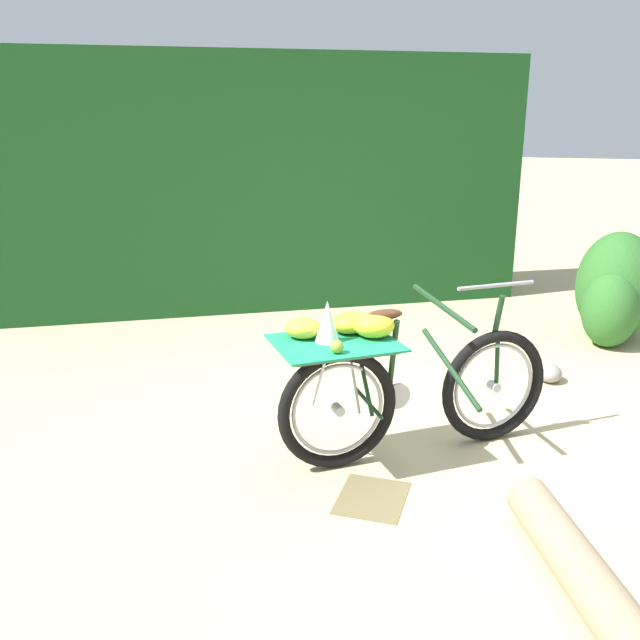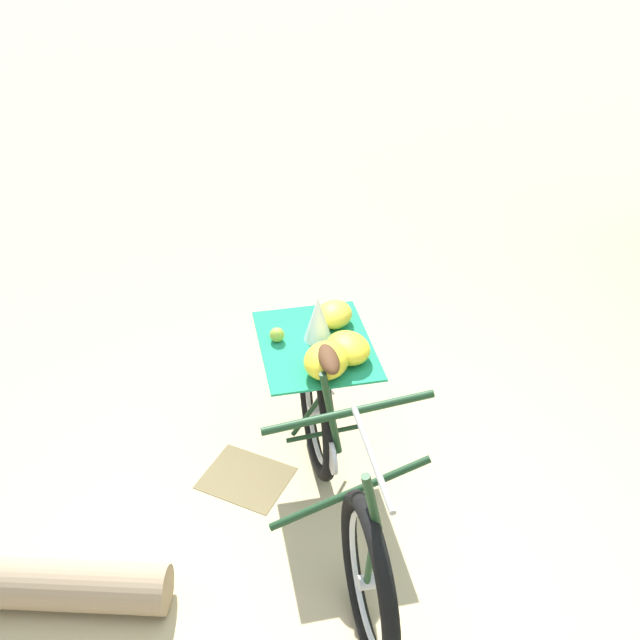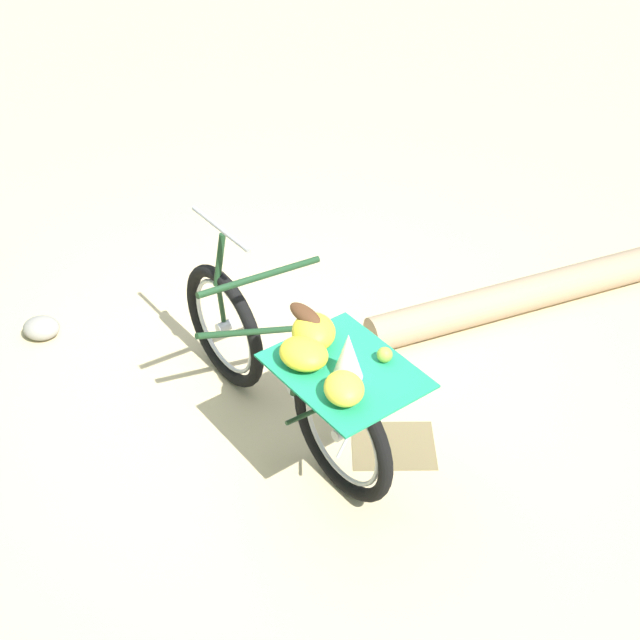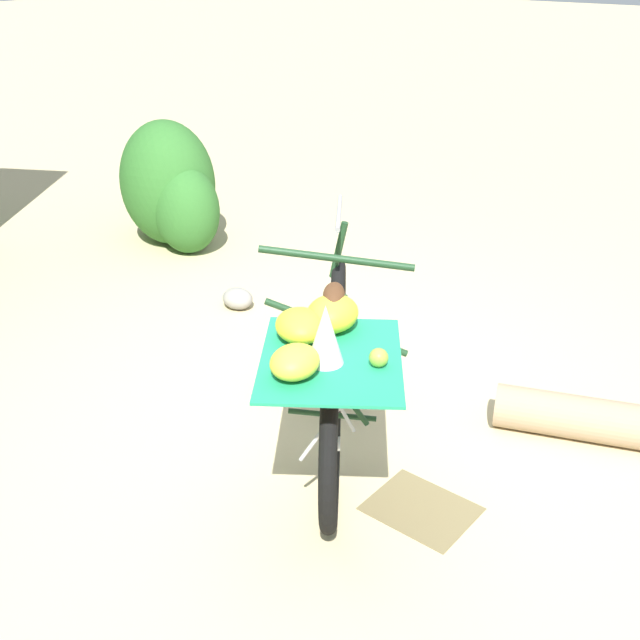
% 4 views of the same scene
% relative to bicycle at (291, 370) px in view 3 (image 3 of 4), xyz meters
% --- Properties ---
extents(ground_plane, '(60.00, 60.00, 0.00)m').
position_rel_bicycle_xyz_m(ground_plane, '(0.32, -0.27, -0.50)').
color(ground_plane, '#C6B284').
extents(bicycle, '(1.30, 1.61, 1.03)m').
position_rel_bicycle_xyz_m(bicycle, '(0.00, 0.00, 0.00)').
color(bicycle, black).
rests_on(bicycle, ground_plane).
extents(fallen_log, '(2.02, 0.99, 0.22)m').
position_rel_bicycle_xyz_m(fallen_log, '(-1.42, -1.16, -0.39)').
color(fallen_log, '#9E8466').
rests_on(fallen_log, ground_plane).
extents(path_stone, '(0.22, 0.18, 0.14)m').
position_rel_bicycle_xyz_m(path_stone, '(1.53, -0.91, -0.43)').
color(path_stone, gray).
rests_on(path_stone, ground_plane).
extents(leaf_litter_patch, '(0.44, 0.36, 0.01)m').
position_rel_bicycle_xyz_m(leaf_litter_patch, '(-0.53, 0.04, -0.49)').
color(leaf_litter_patch, olive).
rests_on(leaf_litter_patch, ground_plane).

